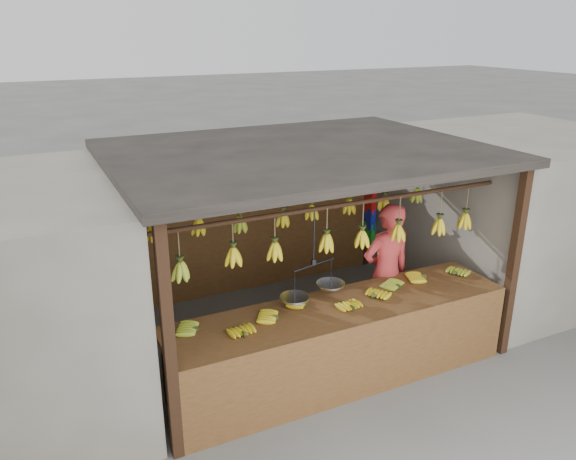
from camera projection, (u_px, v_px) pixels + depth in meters
ground at (298, 331)px, 7.26m from camera, size 80.00×80.00×0.00m
stall at (287, 178)px, 6.86m from camera, size 4.30×3.30×2.40m
neighbor_right at (514, 210)px, 8.34m from camera, size 3.00×3.00×2.30m
counter at (347, 326)px, 5.95m from camera, size 3.85×0.88×0.96m
hanging_bananas at (299, 214)px, 6.71m from camera, size 3.62×2.25×0.39m
balance_scale at (313, 287)px, 5.89m from camera, size 0.79×0.42×0.92m
vendor at (386, 273)px, 6.81m from camera, size 0.66×0.44×1.78m
bag_bundles at (369, 208)px, 8.85m from camera, size 0.08×0.26×1.19m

